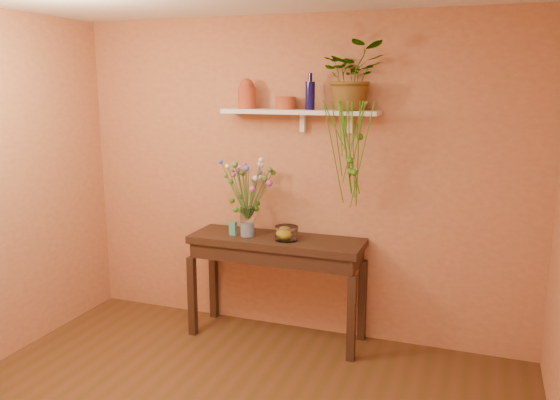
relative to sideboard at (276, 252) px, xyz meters
The scene contains 13 objects.
room 1.85m from the sideboard, 86.63° to the right, with size 4.04×4.04×2.70m.
sideboard is the anchor object (origin of this frame).
wall_shelf 1.18m from the sideboard, 38.41° to the left, with size 1.30×0.24×0.19m.
terracotta_jug 1.34m from the sideboard, 158.17° to the left, with size 0.19×0.19×0.25m.
terracotta_pot 1.24m from the sideboard, 79.40° to the left, with size 0.17×0.17×0.10m, color #BA3F1E.
blue_bottle 1.33m from the sideboard, 24.78° to the left, with size 0.10×0.10×0.29m.
spider_plant 1.56m from the sideboard, 10.21° to the left, with size 0.47×0.41×0.53m, color #376A14.
plant_fronds 1.08m from the sideboard, ahead, with size 0.41×0.37×0.84m.
glass_vase 0.34m from the sideboard, behind, with size 0.12×0.12×0.25m.
bouquet 0.64m from the sideboard, behind, with size 0.48×0.46×0.54m.
glass_bowl 0.21m from the sideboard, 22.68° to the right, with size 0.19×0.19×0.11m.
lemon 0.20m from the sideboard, 25.95° to the right, with size 0.09×0.09×0.09m, color yellow.
carton 0.42m from the sideboard, behind, with size 0.06×0.04×0.12m, color #2C6688.
Camera 1 is at (1.48, -2.51, 2.14)m, focal length 36.24 mm.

